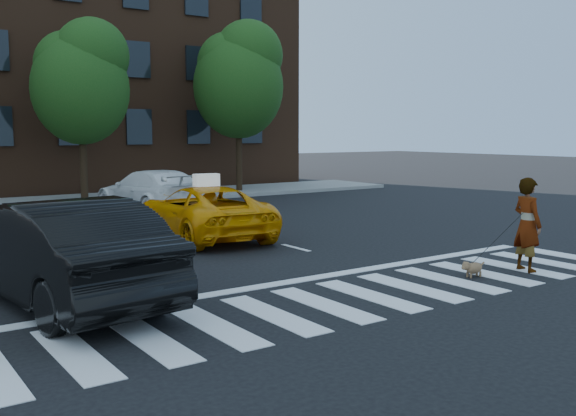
{
  "coord_description": "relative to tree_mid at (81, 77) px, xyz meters",
  "views": [
    {
      "loc": [
        -7.26,
        -7.93,
        2.78
      ],
      "look_at": [
        0.81,
        3.6,
        1.1
      ],
      "focal_mm": 40.0,
      "sensor_mm": 36.0,
      "label": 1
    }
  ],
  "objects": [
    {
      "name": "woman",
      "position": [
        3.34,
        -17.32,
        -3.91
      ],
      "size": [
        0.59,
        0.77,
        1.88
      ],
      "primitive_type": "imported",
      "rotation": [
        0.0,
        0.0,
        1.35
      ],
      "color": "#999999",
      "rests_on": "ground"
    },
    {
      "name": "white_suv",
      "position": [
        0.87,
        -4.43,
        -4.1
      ],
      "size": [
        2.6,
        5.35,
        1.5
      ],
      "primitive_type": "imported",
      "rotation": [
        0.0,
        0.0,
        3.24
      ],
      "color": "white",
      "rests_on": "ground"
    },
    {
      "name": "taxi",
      "position": [
        -0.06,
        -10.0,
        -4.16
      ],
      "size": [
        2.71,
        5.14,
        1.38
      ],
      "primitive_type": "imported",
      "rotation": [
        0.0,
        0.0,
        3.05
      ],
      "color": "orange",
      "rests_on": "ground"
    },
    {
      "name": "sidewalk_far",
      "position": [
        -0.53,
        0.5,
        -4.78
      ],
      "size": [
        30.0,
        4.0,
        0.15
      ],
      "primitive_type": "cube",
      "color": "slate",
      "rests_on": "ground"
    },
    {
      "name": "black_sedan",
      "position": [
        -4.97,
        -14.5,
        -3.99
      ],
      "size": [
        2.43,
        5.39,
        1.72
      ],
      "primitive_type": "imported",
      "rotation": [
        0.0,
        0.0,
        3.26
      ],
      "color": "black",
      "rests_on": "ground"
    },
    {
      "name": "taxi_sign",
      "position": [
        -0.06,
        -10.2,
        -3.31
      ],
      "size": [
        0.67,
        0.34,
        0.32
      ],
      "primitive_type": "cube",
      "rotation": [
        0.0,
        0.0,
        3.05
      ],
      "color": "white",
      "rests_on": "taxi"
    },
    {
      "name": "ground",
      "position": [
        -0.53,
        -17.0,
        -4.85
      ],
      "size": [
        120.0,
        120.0,
        0.0
      ],
      "primitive_type": "plane",
      "color": "black",
      "rests_on": "ground"
    },
    {
      "name": "tree_mid",
      "position": [
        0.0,
        0.0,
        0.0
      ],
      "size": [
        3.69,
        3.69,
        7.1
      ],
      "color": "black",
      "rests_on": "ground"
    },
    {
      "name": "dog",
      "position": [
        2.03,
        -17.07,
        -4.67
      ],
      "size": [
        0.55,
        0.27,
        0.31
      ],
      "rotation": [
        0.0,
        0.0,
        -0.17
      ],
      "color": "#967D4C",
      "rests_on": "ground"
    },
    {
      "name": "building",
      "position": [
        -0.53,
        8.0,
        1.15
      ],
      "size": [
        26.0,
        10.0,
        12.0
      ],
      "primitive_type": "cube",
      "color": "#4B2C1A",
      "rests_on": "ground"
    },
    {
      "name": "stop_line",
      "position": [
        -0.53,
        -15.4,
        -4.85
      ],
      "size": [
        12.0,
        0.3,
        0.01
      ],
      "primitive_type": "cube",
      "color": "silver",
      "rests_on": "ground"
    },
    {
      "name": "crosswalk",
      "position": [
        -0.53,
        -17.0,
        -4.85
      ],
      "size": [
        13.0,
        2.4,
        0.01
      ],
      "primitive_type": "cube",
      "color": "silver",
      "rests_on": "ground"
    },
    {
      "name": "tree_right",
      "position": [
        7.0,
        -0.0,
        0.41
      ],
      "size": [
        4.0,
        4.0,
        7.7
      ],
      "color": "black",
      "rests_on": "ground"
    }
  ]
}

